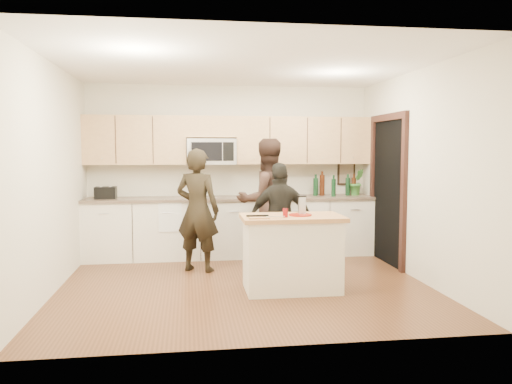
{
  "coord_description": "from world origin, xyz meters",
  "views": [
    {
      "loc": [
        -0.69,
        -6.07,
        1.67
      ],
      "look_at": [
        0.2,
        0.35,
        1.13
      ],
      "focal_mm": 35.0,
      "sensor_mm": 36.0,
      "label": 1
    }
  ],
  "objects": [
    {
      "name": "cutting_board",
      "position": [
        0.11,
        -0.51,
        0.91
      ],
      "size": [
        0.23,
        0.17,
        0.02
      ],
      "primitive_type": "cube",
      "rotation": [
        0.0,
        0.0,
        -0.0
      ],
      "color": "tan",
      "rests_on": "island"
    },
    {
      "name": "box_grater",
      "position": [
        0.67,
        -0.27,
        1.03
      ],
      "size": [
        0.1,
        0.07,
        0.22
      ],
      "color": "silver",
      "rests_on": "red_plate"
    },
    {
      "name": "toaster",
      "position": [
        -1.91,
        1.67,
        1.03
      ],
      "size": [
        0.31,
        0.23,
        0.18
      ],
      "color": "black",
      "rests_on": "back_cabinetry"
    },
    {
      "name": "drink_glass",
      "position": [
        0.43,
        -0.46,
        0.95
      ],
      "size": [
        0.06,
        0.06,
        0.1
      ],
      "primitive_type": "cylinder",
      "color": "maroon",
      "rests_on": "island"
    },
    {
      "name": "island",
      "position": [
        0.53,
        -0.33,
        0.45
      ],
      "size": [
        1.2,
        0.7,
        0.9
      ],
      "rotation": [
        0.0,
        0.0,
        -0.0
      ],
      "color": "silver",
      "rests_on": "ground"
    },
    {
      "name": "orchid",
      "position": [
        2.05,
        1.72,
        1.15
      ],
      "size": [
        0.25,
        0.21,
        0.43
      ],
      "primitive_type": "imported",
      "rotation": [
        0.0,
        0.0,
        0.1
      ],
      "color": "#3B7E32",
      "rests_on": "back_cabinetry"
    },
    {
      "name": "doorway",
      "position": [
        2.23,
        0.9,
        1.16
      ],
      "size": [
        0.06,
        1.25,
        2.2
      ],
      "color": "black",
      "rests_on": "ground"
    },
    {
      "name": "knife",
      "position": [
        0.3,
        -0.52,
        0.92
      ],
      "size": [
        0.22,
        0.02,
        0.01
      ],
      "primitive_type": "cube",
      "rotation": [
        0.0,
        0.0,
        -0.0
      ],
      "color": "silver",
      "rests_on": "cutting_board"
    },
    {
      "name": "dish_towel",
      "position": [
        -0.95,
        1.5,
        0.8
      ],
      "size": [
        0.34,
        0.6,
        0.48
      ],
      "color": "white",
      "rests_on": "ground"
    },
    {
      "name": "woman_left",
      "position": [
        -0.55,
        0.79,
        0.85
      ],
      "size": [
        0.73,
        0.63,
        1.69
      ],
      "primitive_type": "imported",
      "rotation": [
        0.0,
        0.0,
        2.71
      ],
      "color": "black",
      "rests_on": "ground"
    },
    {
      "name": "back_cabinetry",
      "position": [
        0.0,
        1.69,
        0.47
      ],
      "size": [
        4.5,
        0.66,
        0.94
      ],
      "color": "silver",
      "rests_on": "ground"
    },
    {
      "name": "woman_right",
      "position": [
        0.54,
        0.45,
        0.75
      ],
      "size": [
        0.89,
        0.38,
        1.51
      ],
      "primitive_type": "imported",
      "rotation": [
        0.0,
        0.0,
        3.16
      ],
      "color": "black",
      "rests_on": "ground"
    },
    {
      "name": "room_shell",
      "position": [
        0.0,
        0.0,
        1.73
      ],
      "size": [
        4.52,
        4.02,
        2.71
      ],
      "color": "beige",
      "rests_on": "ground"
    },
    {
      "name": "red_plate",
      "position": [
        0.63,
        -0.34,
        0.91
      ],
      "size": [
        0.27,
        0.27,
        0.02
      ],
      "primitive_type": "cylinder",
      "color": "maroon",
      "rests_on": "island"
    },
    {
      "name": "framed_picture",
      "position": [
        1.95,
        1.98,
        1.28
      ],
      "size": [
        0.3,
        0.03,
        0.38
      ],
      "color": "black",
      "rests_on": "ground"
    },
    {
      "name": "microwave",
      "position": [
        -0.31,
        1.8,
        1.65
      ],
      "size": [
        0.76,
        0.41,
        0.4
      ],
      "color": "silver",
      "rests_on": "ground"
    },
    {
      "name": "tongs",
      "position": [
        0.1,
        -0.47,
        0.93
      ],
      "size": [
        0.26,
        0.03,
        0.02
      ],
      "primitive_type": "cube",
      "rotation": [
        0.0,
        0.0,
        -0.0
      ],
      "color": "black",
      "rests_on": "cutting_board"
    },
    {
      "name": "bottle_cluster",
      "position": [
        1.67,
        1.7,
        1.12
      ],
      "size": [
        0.72,
        0.3,
        0.39
      ],
      "color": "black",
      "rests_on": "back_cabinetry"
    },
    {
      "name": "upper_cabinetry",
      "position": [
        0.03,
        1.83,
        1.84
      ],
      "size": [
        4.5,
        0.33,
        0.75
      ],
      "color": "tan",
      "rests_on": "ground"
    },
    {
      "name": "floor",
      "position": [
        0.0,
        0.0,
        0.0
      ],
      "size": [
        4.5,
        4.5,
        0.0
      ],
      "primitive_type": "plane",
      "color": "brown",
      "rests_on": "ground"
    },
    {
      "name": "woman_center",
      "position": [
        0.46,
        1.11,
        0.92
      ],
      "size": [
        1.02,
        0.87,
        1.84
      ],
      "primitive_type": "imported",
      "rotation": [
        0.0,
        0.0,
        3.35
      ],
      "color": "black",
      "rests_on": "ground"
    }
  ]
}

